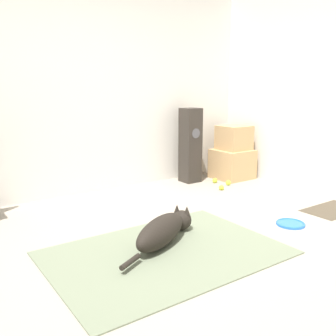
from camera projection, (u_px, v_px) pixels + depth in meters
The scene contains 12 objects.
ground_plane at pixel (169, 258), 2.90m from camera, with size 12.00×12.00×0.00m, color #9E9384.
wall_back at pixel (65, 89), 4.31m from camera, with size 8.00×0.06×2.55m.
area_rug at pixel (166, 253), 2.98m from camera, with size 1.82×1.26×0.01m.
dog at pixel (164, 230), 3.12m from camera, with size 0.96×0.55×0.25m.
frisbee at pixel (291, 224), 3.59m from camera, with size 0.27×0.27×0.03m.
cardboard_box_lower at pixel (232, 164), 5.40m from camera, with size 0.51×0.49×0.42m.
cardboard_box_upper at pixel (234, 138), 5.33m from camera, with size 0.40×0.39×0.34m.
floor_speaker at pixel (190, 145), 5.15m from camera, with size 0.24×0.24×1.02m.
tennis_ball_by_boxes at pixel (228, 183), 5.04m from camera, with size 0.07×0.07×0.07m.
tennis_ball_near_speaker at pixel (215, 181), 5.16m from camera, with size 0.07×0.07×0.07m.
tennis_ball_loose_on_carpet at pixel (221, 188), 4.80m from camera, with size 0.07×0.07×0.07m.
door_mat at pixel (333, 210), 4.04m from camera, with size 0.67×0.39×0.01m.
Camera 1 is at (-1.54, -2.20, 1.30)m, focal length 40.00 mm.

